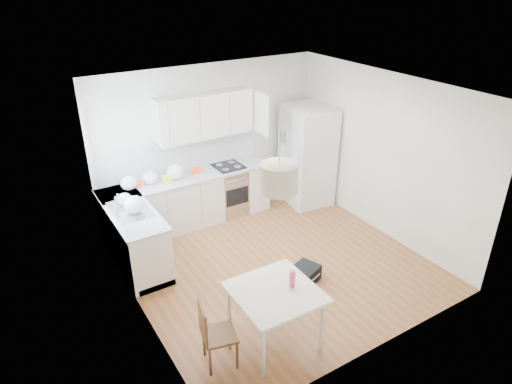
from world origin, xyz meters
TOP-DOWN VIEW (x-y plane):
  - floor at (0.00, 0.00)m, footprint 4.20×4.20m
  - ceiling at (0.00, 0.00)m, footprint 4.20×4.20m
  - wall_back at (0.00, 2.10)m, footprint 4.20×0.00m
  - wall_left at (-2.10, 0.00)m, footprint 0.00×4.20m
  - wall_right at (2.10, 0.00)m, footprint 0.00×4.20m
  - window_glassblock at (-2.09, 1.15)m, footprint 0.02×1.00m
  - cabinets_back at (-0.60, 1.80)m, footprint 3.00×0.60m
  - cabinets_left at (-1.80, 1.20)m, footprint 0.60×1.80m
  - counter_back at (-0.60, 1.80)m, footprint 3.02×0.64m
  - counter_left at (-1.80, 1.20)m, footprint 0.64×1.82m
  - backsplash_back at (-0.60, 2.09)m, footprint 3.00×0.01m
  - backsplash_left at (-2.09, 1.20)m, footprint 0.01×1.80m
  - upper_cabinets at (-0.15, 1.94)m, footprint 1.70×0.32m
  - range_oven at (0.20, 1.80)m, footprint 0.50×0.61m
  - sink at (-1.80, 1.15)m, footprint 0.50×0.80m
  - refrigerator at (1.72, 1.48)m, footprint 0.98×1.02m
  - dining_table at (-0.91, -1.36)m, footprint 0.97×0.97m
  - dining_chair at (-1.63, -1.31)m, footprint 0.44×0.44m
  - drink_bottle at (-0.69, -1.38)m, footprint 0.09×0.09m
  - gym_bag at (0.07, -0.62)m, footprint 0.60×0.49m
  - pendant_lamp at (-0.89, -1.34)m, footprint 0.40×0.40m
  - grocery_bag_a at (-1.60, 1.80)m, footprint 0.26×0.22m
  - grocery_bag_b at (-1.22, 1.84)m, footprint 0.24×0.21m
  - grocery_bag_c at (-0.80, 1.79)m, footprint 0.29×0.25m
  - grocery_bag_d at (-1.81, 1.34)m, footprint 0.21×0.18m
  - grocery_bag_e at (-1.77, 1.03)m, footprint 0.29×0.24m
  - snack_orange at (-0.40, 1.84)m, footprint 0.17×0.12m
  - snack_yellow at (-0.96, 1.78)m, footprint 0.17×0.10m
  - snack_red at (-1.44, 1.84)m, footprint 0.17×0.13m

SIDE VIEW (x-z plane):
  - floor at x=0.00m, z-range 0.00..0.00m
  - gym_bag at x=0.07m, z-range 0.00..0.24m
  - dining_chair at x=-1.63m, z-range 0.00..0.86m
  - cabinets_back at x=-0.60m, z-range 0.00..0.88m
  - cabinets_left at x=-1.80m, z-range 0.00..0.88m
  - range_oven at x=0.20m, z-range 0.00..0.88m
  - dining_table at x=-0.91m, z-range 0.29..1.05m
  - drink_bottle at x=-0.69m, z-range 0.75..1.01m
  - counter_back at x=-0.60m, z-range 0.88..0.92m
  - counter_left at x=-1.80m, z-range 0.88..0.92m
  - sink at x=-1.80m, z-range 0.84..0.99m
  - refrigerator at x=1.72m, z-range 0.00..1.87m
  - snack_red at x=-1.44m, z-range 0.92..1.03m
  - snack_orange at x=-0.40m, z-range 0.92..1.03m
  - snack_yellow at x=-0.96m, z-range 0.92..1.03m
  - grocery_bag_d at x=-1.81m, z-range 0.92..1.11m
  - grocery_bag_b at x=-1.22m, z-range 0.92..1.14m
  - grocery_bag_a at x=-1.60m, z-range 0.92..1.16m
  - grocery_bag_e at x=-1.77m, z-range 0.92..1.18m
  - grocery_bag_c at x=-0.80m, z-range 0.92..1.18m
  - backsplash_back at x=-0.60m, z-range 0.92..1.50m
  - backsplash_left at x=-2.09m, z-range 0.92..1.50m
  - wall_back at x=0.00m, z-range -0.75..3.45m
  - wall_left at x=-2.10m, z-range -0.75..3.45m
  - wall_right at x=2.10m, z-range -0.75..3.45m
  - window_glassblock at x=-2.09m, z-range 1.25..2.25m
  - upper_cabinets at x=-0.15m, z-range 1.50..2.25m
  - pendant_lamp at x=-0.89m, z-range 2.03..2.33m
  - ceiling at x=0.00m, z-range 2.70..2.70m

